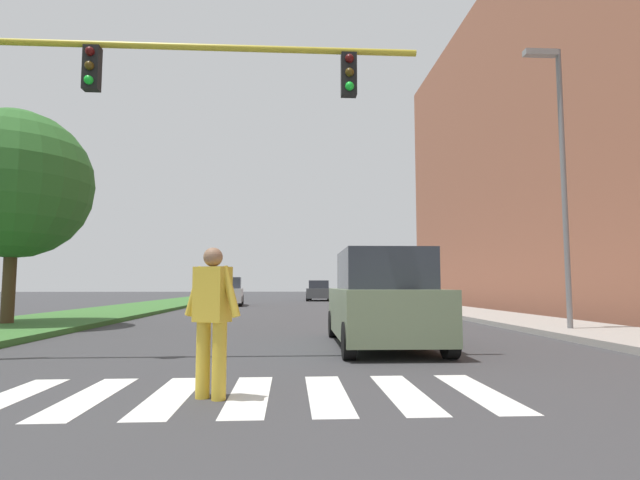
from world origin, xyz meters
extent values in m
plane|color=#38383A|center=(0.00, 30.00, 0.00)|extent=(140.00, 140.00, 0.00)
cube|color=silver|center=(-2.70, 7.48, 0.00)|extent=(0.45, 2.20, 0.01)
cube|color=silver|center=(-1.80, 7.48, 0.00)|extent=(0.45, 2.20, 0.01)
cube|color=silver|center=(-0.90, 7.48, 0.00)|extent=(0.45, 2.20, 0.01)
cube|color=silver|center=(0.00, 7.48, 0.00)|extent=(0.45, 2.20, 0.01)
cube|color=silver|center=(0.90, 7.48, 0.00)|extent=(0.45, 2.20, 0.01)
cube|color=silver|center=(1.80, 7.48, 0.00)|extent=(0.45, 2.20, 0.01)
cube|color=silver|center=(2.70, 7.48, 0.00)|extent=(0.45, 2.20, 0.01)
cube|color=#386B2D|center=(-7.40, 28.00, 0.07)|extent=(4.23, 64.00, 0.15)
cylinder|color=#4C3823|center=(-7.86, 16.93, 1.56)|extent=(0.36, 0.36, 2.81)
sphere|color=#2D6628|center=(-7.86, 16.93, 4.31)|extent=(4.49, 4.49, 4.49)
cube|color=#9E9991|center=(8.22, 28.00, 0.07)|extent=(3.00, 64.00, 0.15)
cylinder|color=gold|center=(-1.41, 10.35, 5.55)|extent=(8.35, 0.12, 0.12)
cube|color=black|center=(-3.08, 10.35, 5.10)|extent=(0.28, 0.20, 0.80)
sphere|color=#4C0C0C|center=(-3.08, 10.23, 5.36)|extent=(0.16, 0.16, 0.16)
sphere|color=#4C380F|center=(-3.08, 10.23, 5.10)|extent=(0.16, 0.16, 0.16)
sphere|color=#19D833|center=(-3.08, 10.23, 4.84)|extent=(0.16, 0.16, 0.16)
cube|color=black|center=(1.51, 10.35, 5.10)|extent=(0.28, 0.20, 0.80)
sphere|color=#4C0C0C|center=(1.51, 10.23, 5.36)|extent=(0.16, 0.16, 0.16)
sphere|color=#4C380F|center=(1.51, 10.23, 5.10)|extent=(0.16, 0.16, 0.16)
sphere|color=#19D833|center=(1.51, 10.23, 4.84)|extent=(0.16, 0.16, 0.16)
cylinder|color=slate|center=(7.72, 14.22, 3.90)|extent=(0.14, 0.14, 7.50)
cube|color=gray|center=(7.22, 14.22, 7.55)|extent=(0.90, 0.24, 0.16)
cylinder|color=gold|center=(-0.32, 7.25, 0.42)|extent=(0.22, 0.22, 0.85)
cylinder|color=gold|center=(-0.51, 7.36, 0.42)|extent=(0.22, 0.22, 0.85)
cube|color=gold|center=(-0.42, 7.31, 1.16)|extent=(0.45, 0.39, 0.62)
cylinder|color=gold|center=(-0.20, 7.19, 1.19)|extent=(0.28, 0.20, 0.58)
cylinder|color=gold|center=(-0.63, 7.42, 1.19)|extent=(0.28, 0.20, 0.58)
sphere|color=#8C664C|center=(-0.42, 7.31, 1.58)|extent=(0.30, 0.30, 0.22)
cube|color=gray|center=(2.36, 11.96, 0.70)|extent=(1.97, 4.63, 0.96)
cube|color=#2D333D|center=(2.36, 11.73, 1.58)|extent=(1.71, 2.56, 0.79)
cylinder|color=black|center=(1.52, 13.83, 0.32)|extent=(0.23, 0.64, 0.64)
cylinder|color=black|center=(3.26, 13.80, 0.32)|extent=(0.23, 0.64, 0.64)
cylinder|color=black|center=(1.46, 10.13, 0.32)|extent=(0.23, 0.64, 0.64)
cylinder|color=black|center=(3.20, 10.10, 0.32)|extent=(0.23, 0.64, 0.64)
cube|color=silver|center=(-3.34, 32.90, 0.64)|extent=(1.98, 4.21, 0.84)
cube|color=#2D333D|center=(-3.32, 32.70, 1.40)|extent=(1.62, 1.94, 0.68)
cylinder|color=black|center=(-4.22, 34.44, 0.32)|extent=(0.26, 0.65, 0.64)
cylinder|color=black|center=(-2.68, 34.55, 0.32)|extent=(0.26, 0.65, 0.64)
cylinder|color=black|center=(-3.99, 31.25, 0.32)|extent=(0.26, 0.65, 0.64)
cylinder|color=black|center=(-2.46, 31.36, 0.32)|extent=(0.26, 0.65, 0.64)
cube|color=#474C51|center=(2.85, 42.77, 0.61)|extent=(2.26, 4.75, 0.79)
cube|color=#2D333D|center=(2.87, 43.00, 1.33)|extent=(1.79, 2.22, 0.64)
cylinder|color=black|center=(3.49, 40.85, 0.32)|extent=(0.28, 0.66, 0.64)
cylinder|color=black|center=(1.84, 41.01, 0.32)|extent=(0.28, 0.66, 0.64)
cylinder|color=black|center=(3.85, 44.53, 0.32)|extent=(0.28, 0.66, 0.64)
cylinder|color=black|center=(2.21, 44.69, 0.32)|extent=(0.28, 0.66, 0.64)
camera|label=1|loc=(0.46, 1.57, 1.26)|focal=28.02mm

